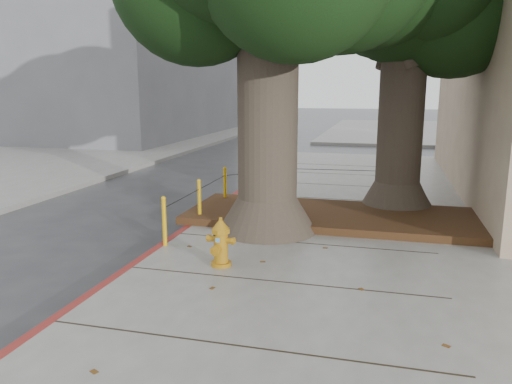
# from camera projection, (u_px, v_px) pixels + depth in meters

# --- Properties ---
(ground) EXTENTS (140.00, 140.00, 0.00)m
(ground) POSITION_uv_depth(u_px,v_px,m) (246.00, 287.00, 7.74)
(ground) COLOR #28282B
(ground) RESTS_ON ground
(sidewalk_far) EXTENTS (16.00, 20.00, 0.15)m
(sidewalk_far) POSITION_uv_depth(u_px,v_px,m) (446.00, 131.00, 34.65)
(sidewalk_far) COLOR slate
(sidewalk_far) RESTS_ON ground
(curb_red) EXTENTS (0.14, 26.00, 0.16)m
(curb_red) POSITION_uv_depth(u_px,v_px,m) (187.00, 230.00, 10.58)
(curb_red) COLOR maroon
(curb_red) RESTS_ON ground
(planter_bed) EXTENTS (6.40, 2.60, 0.16)m
(planter_bed) POSITION_uv_depth(u_px,v_px,m) (332.00, 216.00, 11.16)
(planter_bed) COLOR black
(planter_bed) RESTS_ON sidewalk_main
(building_far_grey) EXTENTS (12.00, 16.00, 12.00)m
(building_far_grey) POSITION_uv_depth(u_px,v_px,m) (110.00, 39.00, 31.05)
(building_far_grey) COLOR slate
(building_far_grey) RESTS_ON ground
(building_far_white) EXTENTS (12.00, 18.00, 15.00)m
(building_far_white) POSITION_uv_depth(u_px,v_px,m) (207.00, 45.00, 53.02)
(building_far_white) COLOR silver
(building_far_white) RESTS_ON ground
(bollard_ring) EXTENTS (3.79, 5.39, 0.95)m
(bollard_ring) POSITION_uv_depth(u_px,v_px,m) (260.00, 189.00, 11.96)
(bollard_ring) COLOR #DFA10C
(bollard_ring) RESTS_ON sidewalk_main
(fire_hydrant) EXTENTS (0.44, 0.40, 0.82)m
(fire_hydrant) POSITION_uv_depth(u_px,v_px,m) (221.00, 242.00, 8.18)
(fire_hydrant) COLOR #B47912
(fire_hydrant) RESTS_ON sidewalk_main
(car_silver) EXTENTS (3.19, 1.34, 1.08)m
(car_silver) POSITION_uv_depth(u_px,v_px,m) (471.00, 140.00, 24.42)
(car_silver) COLOR #95959A
(car_silver) RESTS_ON ground
(car_dark) EXTENTS (2.23, 4.62, 1.30)m
(car_dark) POSITION_uv_depth(u_px,v_px,m) (121.00, 131.00, 28.15)
(car_dark) COLOR black
(car_dark) RESTS_ON ground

